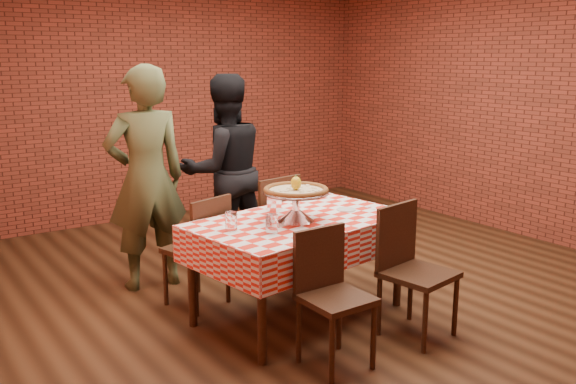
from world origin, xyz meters
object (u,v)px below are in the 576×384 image
object	(u,v)px
diner_black	(224,171)
pizza	(296,191)
water_glass_left	(272,224)
condiment_caddy	(274,202)
chair_near_left	(336,301)
chair_far_left	(196,250)
water_glass_right	(231,221)
table	(299,268)
pizza_stand	(296,206)
diner_olive	(146,179)
chair_far_right	(264,227)
chair_near_right	(419,273)

from	to	relation	value
diner_black	pizza	bearing A→B (deg)	87.66
water_glass_left	condiment_caddy	size ratio (longest dim) A/B	0.97
chair_near_left	chair_far_left	xyz separation A→B (m)	(-0.26, 1.41, 0.01)
diner_black	chair_near_left	bearing A→B (deg)	84.92
water_glass_right	chair_near_left	size ratio (longest dim) A/B	0.15
table	water_glass_left	bearing A→B (deg)	-151.62
pizza_stand	diner_olive	world-z (taller)	diner_olive
water_glass_right	table	bearing A→B (deg)	-1.45
chair_near_left	pizza_stand	bearing A→B (deg)	73.43
pizza_stand	condiment_caddy	distance (m)	0.35
diner_black	table	bearing A→B (deg)	89.69
pizza_stand	chair_far_left	bearing A→B (deg)	125.09
table	chair_far_right	world-z (taller)	chair_far_right
table	chair_far_right	size ratio (longest dim) A/B	1.66
pizza_stand	water_glass_right	xyz separation A→B (m)	(-0.51, 0.05, -0.04)
pizza_stand	pizza	world-z (taller)	pizza
pizza	chair_near_left	size ratio (longest dim) A/B	0.54
pizza	chair_far_left	distance (m)	0.99
diner_black	condiment_caddy	bearing A→B (deg)	87.24
water_glass_right	chair_far_right	size ratio (longest dim) A/B	0.14
water_glass_right	water_glass_left	bearing A→B (deg)	-49.24
diner_olive	chair_near_right	bearing A→B (deg)	124.89
table	pizza	size ratio (longest dim) A/B	3.32
chair_near_right	pizza_stand	bearing A→B (deg)	117.31
condiment_caddy	chair_near_right	xyz separation A→B (m)	(0.49, -1.06, -0.37)
pizza	chair_far_left	size ratio (longest dim) A/B	0.53
water_glass_right	diner_black	size ratio (longest dim) A/B	0.07
chair_far_left	water_glass_right	bearing A→B (deg)	69.94
water_glass_left	condiment_caddy	xyz separation A→B (m)	(0.37, 0.52, 0.00)
condiment_caddy	diner_olive	xyz separation A→B (m)	(-0.66, 0.92, 0.11)
chair_far_left	diner_black	world-z (taller)	diner_black
chair_far_left	diner_black	bearing A→B (deg)	-148.91
condiment_caddy	chair_far_left	world-z (taller)	condiment_caddy
chair_far_right	table	bearing A→B (deg)	67.15
table	condiment_caddy	distance (m)	0.55
water_glass_right	chair_far_right	distance (m)	1.19
chair_far_right	water_glass_left	bearing A→B (deg)	52.00
pizza	chair_far_left	world-z (taller)	pizza
table	pizza_stand	xyz separation A→B (m)	(-0.06, -0.03, 0.49)
pizza_stand	chair_near_left	world-z (taller)	pizza_stand
chair_near_left	diner_black	world-z (taller)	diner_black
table	chair_near_right	world-z (taller)	chair_near_right
table	pizza	distance (m)	0.61
pizza	condiment_caddy	bearing A→B (deg)	82.92
pizza_stand	chair_far_left	size ratio (longest dim) A/B	0.55
condiment_caddy	chair_far_left	xyz separation A→B (m)	(-0.52, 0.33, -0.38)
pizza	condiment_caddy	world-z (taller)	pizza
chair_near_right	diner_black	world-z (taller)	diner_black
chair_near_left	chair_far_right	world-z (taller)	chair_far_right
water_glass_left	chair_near_right	size ratio (longest dim) A/B	0.14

